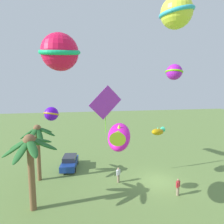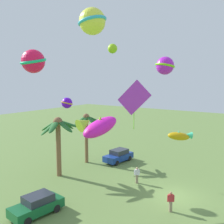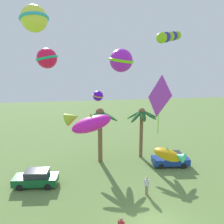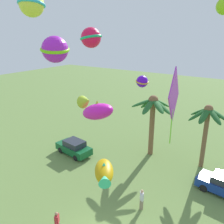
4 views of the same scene
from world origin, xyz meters
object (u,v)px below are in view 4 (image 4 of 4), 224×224
(parked_car_1, at_px, (224,185))
(kite_fish_2, at_px, (96,110))
(kite_ball_3, at_px, (91,38))
(spectator_1, at_px, (57,223))
(kite_ball_5, at_px, (142,81))
(palm_tree_0, at_px, (207,120))
(kite_ball_7, at_px, (55,49))
(kite_diamond_0, at_px, (174,97))
(palm_tree_1, at_px, (153,111))
(kite_fish_6, at_px, (104,172))
(kite_ball_4, at_px, (32,4))
(parked_car_0, at_px, (74,147))
(spectator_0, at_px, (142,199))

(parked_car_1, xyz_separation_m, kite_fish_2, (-9.22, -4.01, 5.47))
(parked_car_1, xyz_separation_m, kite_ball_3, (-12.49, -0.28, 10.66))
(spectator_1, height_order, kite_ball_3, kite_ball_3)
(kite_ball_5, bearing_deg, palm_tree_0, 21.96)
(palm_tree_0, bearing_deg, kite_ball_7, -113.63)
(palm_tree_0, relative_size, kite_ball_3, 2.73)
(kite_diamond_0, relative_size, kite_fish_2, 1.19)
(palm_tree_1, distance_m, kite_fish_6, 12.19)
(kite_ball_3, bearing_deg, kite_fish_2, -48.75)
(parked_car_1, relative_size, kite_ball_7, 2.01)
(kite_ball_3, xyz_separation_m, kite_ball_4, (-0.15, -5.99, 2.20))
(parked_car_0, bearing_deg, kite_ball_4, -74.53)
(kite_ball_4, bearing_deg, palm_tree_1, 59.33)
(parked_car_1, bearing_deg, palm_tree_0, 128.55)
(spectator_0, height_order, kite_ball_4, kite_ball_4)
(palm_tree_0, height_order, palm_tree_1, palm_tree_1)
(kite_diamond_0, bearing_deg, parked_car_1, 50.65)
(spectator_0, relative_size, kite_ball_3, 0.72)
(palm_tree_1, distance_m, kite_ball_7, 13.27)
(palm_tree_1, xyz_separation_m, kite_ball_5, (-0.41, -1.73, 3.09))
(kite_diamond_0, xyz_separation_m, kite_ball_3, (-9.25, 3.67, 3.26))
(spectator_0, xyz_separation_m, kite_ball_7, (-3.21, -3.99, 10.21))
(kite_fish_2, relative_size, kite_ball_7, 2.06)
(palm_tree_1, distance_m, kite_diamond_0, 8.48)
(kite_ball_5, bearing_deg, spectator_0, -60.90)
(parked_car_1, distance_m, kite_diamond_0, 8.99)
(palm_tree_0, bearing_deg, kite_fish_6, -100.21)
(palm_tree_0, distance_m, kite_diamond_0, 7.88)
(parked_car_1, bearing_deg, kite_diamond_0, -129.35)
(parked_car_0, relative_size, kite_ball_4, 1.74)
(spectator_0, height_order, kite_ball_7, kite_ball_7)
(palm_tree_0, bearing_deg, kite_ball_3, -161.81)
(kite_ball_4, xyz_separation_m, kite_ball_5, (4.84, 7.13, -5.83))
(kite_diamond_0, bearing_deg, spectator_1, -127.74)
(kite_fish_2, height_order, kite_ball_5, kite_ball_5)
(palm_tree_0, bearing_deg, kite_diamond_0, -96.71)
(palm_tree_0, xyz_separation_m, spectator_0, (-2.08, -8.10, -3.77))
(kite_ball_4, relative_size, kite_ball_7, 1.16)
(spectator_1, height_order, kite_ball_4, kite_ball_4)
(palm_tree_1, relative_size, kite_ball_5, 3.88)
(palm_tree_0, distance_m, spectator_0, 9.17)
(palm_tree_1, bearing_deg, kite_ball_3, -150.63)
(kite_fish_2, bearing_deg, spectator_1, -76.39)
(spectator_1, bearing_deg, spectator_0, 55.30)
(kite_ball_3, bearing_deg, kite_ball_7, -61.40)
(palm_tree_1, relative_size, spectator_1, 3.90)
(kite_ball_4, bearing_deg, kite_fish_2, 33.49)
(palm_tree_1, distance_m, kite_ball_4, 13.63)
(spectator_0, xyz_separation_m, kite_diamond_0, (1.26, 1.12, 7.34))
(parked_car_0, xyz_separation_m, kite_diamond_0, (10.63, -2.12, 7.40))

